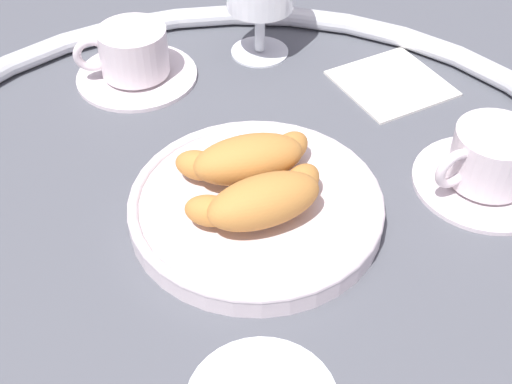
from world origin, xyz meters
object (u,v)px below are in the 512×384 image
(coffee_cup_near, at_px, (489,163))
(coffee_cup_far, at_px, (133,58))
(pastry_plate, at_px, (256,206))
(croissant_large, at_px, (262,200))
(croissant_small, at_px, (248,158))
(folded_napkin, at_px, (392,82))

(coffee_cup_near, distance_m, coffee_cup_far, 0.39)
(pastry_plate, relative_size, coffee_cup_far, 1.67)
(croissant_large, relative_size, croissant_small, 1.01)
(coffee_cup_far, bearing_deg, pastry_plate, -83.17)
(coffee_cup_near, height_order, folded_napkin, coffee_cup_near)
(croissant_large, distance_m, folded_napkin, 0.28)
(pastry_plate, height_order, coffee_cup_near, coffee_cup_near)
(pastry_plate, distance_m, coffee_cup_near, 0.22)
(croissant_large, height_order, coffee_cup_far, croissant_large)
(coffee_cup_near, xyz_separation_m, coffee_cup_far, (-0.24, 0.31, 0.00))
(coffee_cup_near, bearing_deg, folded_napkin, 86.14)
(pastry_plate, distance_m, croissant_large, 0.04)
(pastry_plate, xyz_separation_m, croissant_large, (-0.01, -0.02, 0.03))
(pastry_plate, height_order, croissant_small, croissant_small)
(pastry_plate, height_order, folded_napkin, pastry_plate)
(coffee_cup_far, xyz_separation_m, folded_napkin, (0.26, -0.13, -0.02))
(pastry_plate, relative_size, coffee_cup_near, 1.67)
(croissant_large, height_order, coffee_cup_near, croissant_large)
(croissant_large, height_order, folded_napkin, croissant_large)
(croissant_large, xyz_separation_m, croissant_small, (0.01, 0.05, 0.00))
(pastry_plate, xyz_separation_m, croissant_small, (0.01, 0.03, 0.03))
(croissant_large, distance_m, coffee_cup_far, 0.28)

